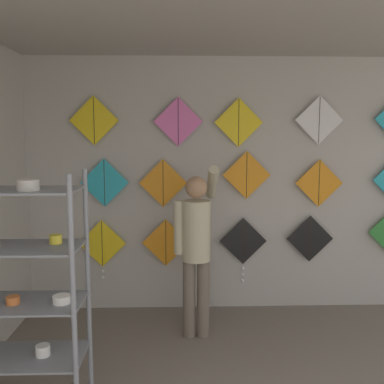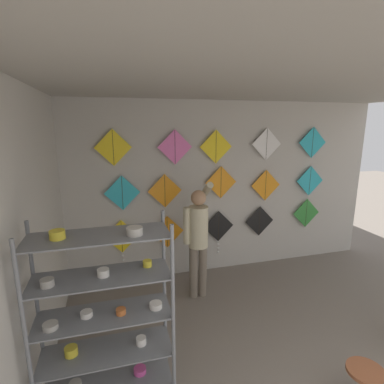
{
  "view_description": "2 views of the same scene",
  "coord_description": "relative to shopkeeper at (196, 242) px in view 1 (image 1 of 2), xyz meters",
  "views": [
    {
      "loc": [
        -0.73,
        -0.79,
        1.93
      ],
      "look_at": [
        -0.6,
        3.61,
        1.37
      ],
      "focal_mm": 40.0,
      "sensor_mm": 36.0,
      "label": 1
    },
    {
      "loc": [
        -1.7,
        -0.57,
        2.44
      ],
      "look_at": [
        -0.54,
        3.61,
        1.45
      ],
      "focal_mm": 28.0,
      "sensor_mm": 36.0,
      "label": 2
    }
  ],
  "objects": [
    {
      "name": "kite_3",
      "position": [
        1.3,
        0.66,
        -0.14
      ],
      "size": [
        0.53,
        0.01,
        0.53
      ],
      "color": "black"
    },
    {
      "name": "back_panel",
      "position": [
        0.57,
        0.75,
        0.46
      ],
      "size": [
        5.59,
        0.06,
        2.8
      ],
      "primitive_type": "cube",
      "color": "#BCB7AD",
      "rests_on": "ground"
    },
    {
      "name": "kite_11",
      "position": [
        -0.17,
        0.66,
        1.16
      ],
      "size": [
        0.53,
        0.01,
        0.53
      ],
      "color": "pink"
    },
    {
      "name": "kite_7",
      "position": [
        0.58,
        0.66,
        0.58
      ],
      "size": [
        0.53,
        0.01,
        0.53
      ],
      "color": "orange"
    },
    {
      "name": "kite_10",
      "position": [
        -1.07,
        0.66,
        1.17
      ],
      "size": [
        0.53,
        0.01,
        0.53
      ],
      "color": "yellow"
    },
    {
      "name": "kite_13",
      "position": [
        1.36,
        0.66,
        1.17
      ],
      "size": [
        0.53,
        0.01,
        0.53
      ],
      "color": "white"
    },
    {
      "name": "kite_0",
      "position": [
        -1.02,
        0.66,
        -0.2
      ],
      "size": [
        0.53,
        0.04,
        0.67
      ],
      "color": "yellow"
    },
    {
      "name": "kite_5",
      "position": [
        -0.97,
        0.66,
        0.5
      ],
      "size": [
        0.53,
        0.01,
        0.53
      ],
      "color": "#28B2C6"
    },
    {
      "name": "kite_1",
      "position": [
        -0.31,
        0.66,
        -0.17
      ],
      "size": [
        0.53,
        0.01,
        0.53
      ],
      "color": "orange"
    },
    {
      "name": "kite_8",
      "position": [
        1.38,
        0.66,
        0.49
      ],
      "size": [
        0.53,
        0.01,
        0.53
      ],
      "color": "orange"
    },
    {
      "name": "shopkeeper",
      "position": [
        0.0,
        0.0,
        0.0
      ],
      "size": [
        0.43,
        0.58,
        1.68
      ],
      "rotation": [
        0.0,
        0.0,
        -0.0
      ],
      "color": "#726656",
      "rests_on": "ground"
    },
    {
      "name": "kite_6",
      "position": [
        -0.34,
        0.66,
        0.49
      ],
      "size": [
        0.53,
        0.01,
        0.53
      ],
      "color": "orange"
    },
    {
      "name": "kite_2",
      "position": [
        0.55,
        0.66,
        -0.2
      ],
      "size": [
        0.53,
        0.04,
        0.74
      ],
      "color": "black"
    },
    {
      "name": "kite_12",
      "position": [
        0.48,
        0.66,
        1.15
      ],
      "size": [
        0.53,
        0.01,
        0.53
      ],
      "color": "yellow"
    }
  ]
}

